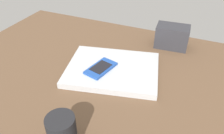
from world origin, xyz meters
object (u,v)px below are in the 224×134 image
object	(u,v)px
laptop_closed	(112,69)
desk_organizer	(172,37)
pen_cup	(62,133)
cell_phone_on_laptop	(101,68)

from	to	relation	value
laptop_closed	desk_organizer	world-z (taller)	desk_organizer
pen_cup	desk_organizer	world-z (taller)	pen_cup
desk_organizer	pen_cup	bearing A→B (deg)	72.14
cell_phone_on_laptop	desk_organizer	size ratio (longest dim) A/B	0.96
laptop_closed	desk_organizer	distance (cm)	30.12
cell_phone_on_laptop	pen_cup	distance (cm)	30.18
laptop_closed	cell_phone_on_laptop	size ratio (longest dim) A/B	2.53
laptop_closed	desk_organizer	bearing A→B (deg)	-133.55
pen_cup	desk_organizer	xyz separation A→B (cm)	(-13.63, -58.10, -0.36)
cell_phone_on_laptop	pen_cup	world-z (taller)	pen_cup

